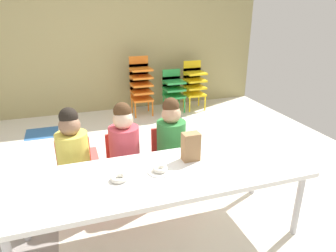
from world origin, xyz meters
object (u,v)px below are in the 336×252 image
object	(u,v)px
kid_chair_yellow_stack	(194,82)
donut_powdered_on_plate	(160,169)
donut_powdered_loose	(119,178)
kid_chair_orange_stack	(141,83)
seated_child_far_right	(171,137)
paper_plate_near_edge	(160,171)
seated_child_middle_seat	(124,144)
paper_bag_brown	(191,147)
craft_table	(162,178)
seated_child_near_camera	(73,151)
kid_chair_green_stack	(173,87)

from	to	relation	value
kid_chair_yellow_stack	donut_powdered_on_plate	distance (m)	3.18
donut_powdered_loose	kid_chair_orange_stack	bearing A→B (deg)	73.41
kid_chair_yellow_stack	donut_powdered_loose	size ratio (longest dim) A/B	6.55
seated_child_far_right	paper_plate_near_edge	world-z (taller)	seated_child_far_right
seated_child_middle_seat	paper_bag_brown	xyz separation A→B (m)	(0.43, -0.45, 0.11)
craft_table	kid_chair_yellow_stack	distance (m)	3.19
seated_child_near_camera	seated_child_far_right	world-z (taller)	same
craft_table	seated_child_far_right	xyz separation A→B (m)	(0.27, 0.58, 0.04)
paper_bag_brown	donut_powdered_on_plate	world-z (taller)	paper_bag_brown
donut_powdered_on_plate	seated_child_middle_seat	bearing A→B (deg)	105.41
craft_table	paper_plate_near_edge	world-z (taller)	paper_plate_near_edge
craft_table	seated_child_near_camera	size ratio (longest dim) A/B	2.32
seated_child_near_camera	donut_powdered_on_plate	size ratio (longest dim) A/B	8.60
kid_chair_orange_stack	donut_powdered_loose	bearing A→B (deg)	-106.59
paper_plate_near_edge	seated_child_far_right	bearing A→B (deg)	63.92
seated_child_far_right	kid_chair_orange_stack	bearing A→B (deg)	83.07
paper_plate_near_edge	kid_chair_green_stack	bearing A→B (deg)	68.79
seated_child_middle_seat	seated_child_far_right	size ratio (longest dim) A/B	1.00
craft_table	donut_powdered_loose	size ratio (longest dim) A/B	17.41
seated_child_middle_seat	kid_chair_green_stack	distance (m)	2.59
kid_chair_orange_stack	donut_powdered_loose	distance (m)	2.96
kid_chair_yellow_stack	donut_powdered_loose	bearing A→B (deg)	-121.85
seated_child_middle_seat	paper_plate_near_edge	size ratio (longest dim) A/B	5.10
paper_plate_near_edge	paper_bag_brown	bearing A→B (deg)	20.57
seated_child_near_camera	paper_bag_brown	distance (m)	0.97
kid_chair_green_stack	kid_chair_yellow_stack	size ratio (longest dim) A/B	0.85
kid_chair_yellow_stack	seated_child_middle_seat	bearing A→B (deg)	-125.56
seated_child_far_right	kid_chair_green_stack	xyz separation A→B (m)	(0.82, 2.26, -0.16)
craft_table	paper_plate_near_edge	distance (m)	0.05
kid_chair_yellow_stack	kid_chair_green_stack	bearing A→B (deg)	-179.93
kid_chair_orange_stack	paper_plate_near_edge	bearing A→B (deg)	-100.99
craft_table	kid_chair_orange_stack	xyz separation A→B (m)	(0.54, 2.84, 0.00)
kid_chair_green_stack	donut_powdered_on_plate	size ratio (longest dim) A/B	6.37
kid_chair_orange_stack	seated_child_middle_seat	bearing A→B (deg)	-107.21
seated_child_near_camera	kid_chair_orange_stack	distance (m)	2.53
donut_powdered_on_plate	kid_chair_yellow_stack	bearing A→B (deg)	62.56
seated_child_near_camera	kid_chair_green_stack	bearing A→B (deg)	53.52
paper_plate_near_edge	donut_powdered_on_plate	bearing A→B (deg)	0.00
kid_chair_yellow_stack	paper_plate_near_edge	bearing A→B (deg)	-117.44
kid_chair_yellow_stack	kid_chair_orange_stack	bearing A→B (deg)	179.98
seated_child_near_camera	seated_child_far_right	size ratio (longest dim) A/B	1.00
kid_chair_green_stack	kid_chair_yellow_stack	distance (m)	0.38
seated_child_near_camera	donut_powdered_on_plate	xyz separation A→B (m)	(0.58, -0.56, 0.03)
seated_child_far_right	kid_chair_orange_stack	size ratio (longest dim) A/B	1.00
craft_table	seated_child_middle_seat	world-z (taller)	seated_child_middle_seat
craft_table	donut_powdered_loose	bearing A→B (deg)	178.99
kid_chair_yellow_stack	paper_plate_near_edge	xyz separation A→B (m)	(-1.46, -2.82, 0.10)
seated_child_middle_seat	paper_bag_brown	distance (m)	0.63
seated_child_near_camera	seated_child_middle_seat	size ratio (longest dim) A/B	1.00
paper_plate_near_edge	donut_powdered_loose	xyz separation A→B (m)	(-0.30, -0.02, 0.01)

